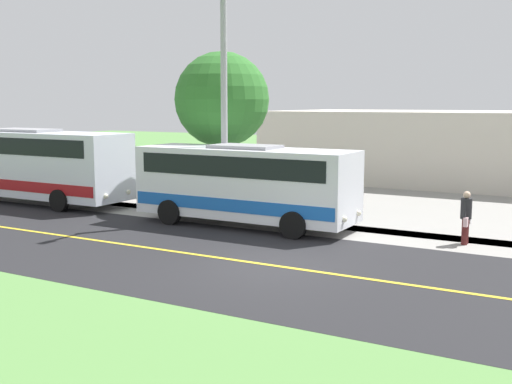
# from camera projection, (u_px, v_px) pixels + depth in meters

# --- Properties ---
(ground_plane) EXTENTS (120.00, 120.00, 0.00)m
(ground_plane) POSITION_uv_depth(u_px,v_px,m) (270.00, 265.00, 17.04)
(ground_plane) COLOR #548442
(road_surface) EXTENTS (8.00, 100.00, 0.01)m
(road_surface) POSITION_uv_depth(u_px,v_px,m) (270.00, 265.00, 17.04)
(road_surface) COLOR black
(road_surface) RESTS_ON ground
(sidewalk) EXTENTS (2.40, 100.00, 0.01)m
(sidewalk) POSITION_uv_depth(u_px,v_px,m) (342.00, 231.00, 21.53)
(sidewalk) COLOR gray
(sidewalk) RESTS_ON ground
(parking_lot_surface) EXTENTS (14.00, 36.00, 0.01)m
(parking_lot_surface) POSITION_uv_depth(u_px,v_px,m) (474.00, 208.00, 26.29)
(parking_lot_surface) COLOR gray
(parking_lot_surface) RESTS_ON ground
(road_centre_line) EXTENTS (0.16, 100.00, 0.00)m
(road_centre_line) POSITION_uv_depth(u_px,v_px,m) (270.00, 265.00, 17.04)
(road_centre_line) COLOR gold
(road_centre_line) RESTS_ON ground
(shuttle_bus_front) EXTENTS (2.58, 8.09, 2.88)m
(shuttle_bus_front) POSITION_uv_depth(u_px,v_px,m) (245.00, 181.00, 22.32)
(shuttle_bus_front) COLOR white
(shuttle_bus_front) RESTS_ON ground
(transit_bus_rear) EXTENTS (2.68, 10.44, 3.22)m
(transit_bus_rear) POSITION_uv_depth(u_px,v_px,m) (27.00, 162.00, 27.76)
(transit_bus_rear) COLOR silver
(transit_bus_rear) RESTS_ON ground
(pedestrian_with_bags) EXTENTS (0.72, 0.34, 1.66)m
(pedestrian_with_bags) POSITION_uv_depth(u_px,v_px,m) (466.00, 216.00, 19.45)
(pedestrian_with_bags) COLOR #4C1919
(pedestrian_with_bags) RESTS_ON ground
(street_light_pole) EXTENTS (1.97, 0.24, 8.21)m
(street_light_pole) POSITION_uv_depth(u_px,v_px,m) (222.00, 98.00, 22.84)
(street_light_pole) COLOR #9E9EA3
(street_light_pole) RESTS_ON ground
(tree_curbside) EXTENTS (3.89, 3.89, 6.42)m
(tree_curbside) POSITION_uv_depth(u_px,v_px,m) (222.00, 100.00, 25.81)
(tree_curbside) COLOR #4C3826
(tree_curbside) RESTS_ON ground
(commercial_building) EXTENTS (10.00, 21.78, 3.87)m
(commercial_building) POSITION_uv_depth(u_px,v_px,m) (474.00, 147.00, 34.62)
(commercial_building) COLOR beige
(commercial_building) RESTS_ON ground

